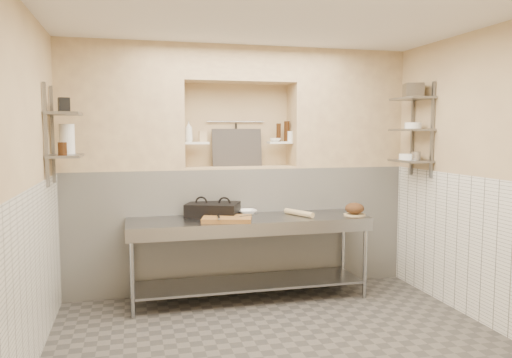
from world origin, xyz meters
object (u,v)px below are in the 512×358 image
object	(u,v)px
mixing_bowl	(247,212)
bread_loaf	(355,208)
prep_table	(249,241)
jug_left	(67,139)
panini_press	(213,210)
cutting_board	(227,219)
bowl_alcove	(275,140)
rolling_pin	(299,213)
bottle_soap	(189,131)

from	to	relation	value
mixing_bowl	bread_loaf	world-z (taller)	bread_loaf
prep_table	jug_left	bearing A→B (deg)	178.83
panini_press	cutting_board	bearing A→B (deg)	-50.03
bread_loaf	bowl_alcove	size ratio (longest dim) A/B	1.58
panini_press	bread_loaf	bearing A→B (deg)	11.31
bread_loaf	jug_left	xyz separation A→B (m)	(-3.01, 0.15, 0.78)
cutting_board	prep_table	bearing A→B (deg)	23.40
cutting_board	rolling_pin	world-z (taller)	rolling_pin
panini_press	jug_left	xyz separation A→B (m)	(-1.47, -0.16, 0.78)
jug_left	bread_loaf	bearing A→B (deg)	-2.80
prep_table	panini_press	world-z (taller)	panini_press
prep_table	rolling_pin	xyz separation A→B (m)	(0.57, 0.01, 0.29)
mixing_bowl	rolling_pin	size ratio (longest dim) A/B	0.52
panini_press	rolling_pin	size ratio (longest dim) A/B	1.61
mixing_bowl	bottle_soap	distance (m)	1.14
mixing_bowl	prep_table	bearing A→B (deg)	-97.32
panini_press	jug_left	distance (m)	1.67
rolling_pin	bowl_alcove	xyz separation A→B (m)	(-0.12, 0.55, 0.80)
rolling_pin	bread_loaf	world-z (taller)	bread_loaf
panini_press	rolling_pin	bearing A→B (deg)	10.95
panini_press	bottle_soap	bearing A→B (deg)	143.61
bowl_alcove	prep_table	bearing A→B (deg)	-128.99
bowl_alcove	bread_loaf	bearing A→B (deg)	-42.49
rolling_pin	cutting_board	bearing A→B (deg)	-171.68
prep_table	panini_press	size ratio (longest dim) A/B	3.93
panini_press	mixing_bowl	bearing A→B (deg)	28.88
cutting_board	bowl_alcove	world-z (taller)	bowl_alcove
mixing_bowl	bowl_alcove	distance (m)	0.96
bread_loaf	cutting_board	bearing A→B (deg)	-179.80
bottle_soap	bowl_alcove	distance (m)	1.04
bread_loaf	panini_press	bearing A→B (deg)	168.69
prep_table	rolling_pin	size ratio (longest dim) A/B	6.32
bread_loaf	jug_left	world-z (taller)	jug_left
prep_table	cutting_board	xyz separation A→B (m)	(-0.27, -0.11, 0.28)
mixing_bowl	bottle_soap	size ratio (longest dim) A/B	0.88
rolling_pin	bottle_soap	distance (m)	1.56
mixing_bowl	rolling_pin	distance (m)	0.59
panini_press	cutting_board	xyz separation A→B (m)	(0.10, -0.31, -0.05)
rolling_pin	bottle_soap	size ratio (longest dim) A/B	1.70
prep_table	bottle_soap	size ratio (longest dim) A/B	10.71
panini_press	bread_loaf	xyz separation A→B (m)	(1.55, -0.31, 0.00)
bottle_soap	jug_left	distance (m)	1.36
jug_left	panini_press	bearing A→B (deg)	6.30
rolling_pin	bread_loaf	distance (m)	0.63
prep_table	bread_loaf	distance (m)	1.23
panini_press	mixing_bowl	distance (m)	0.40
bread_loaf	rolling_pin	bearing A→B (deg)	169.24
panini_press	cutting_board	world-z (taller)	panini_press
cutting_board	mixing_bowl	world-z (taller)	mixing_bowl
bread_loaf	bottle_soap	distance (m)	2.07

